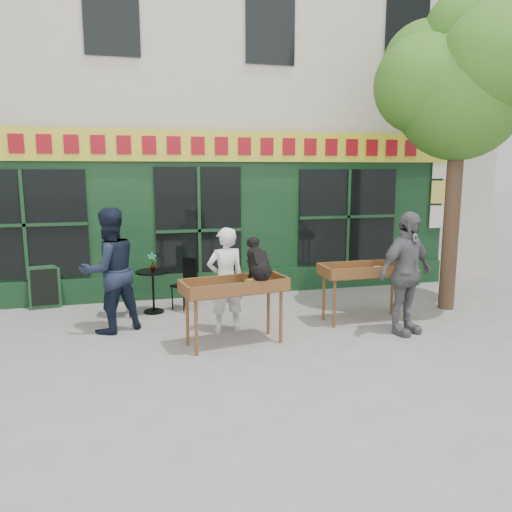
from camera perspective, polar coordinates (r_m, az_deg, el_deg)
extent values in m
plane|color=slate|center=(8.05, -3.97, -8.61)|extent=(80.00, 80.00, 0.00)
cube|color=beige|center=(13.80, -9.12, 19.98)|extent=(14.00, 7.00, 10.00)
cube|color=black|center=(10.07, -6.62, 4.40)|extent=(11.00, 0.16, 3.20)
cube|color=gold|center=(9.92, -6.68, 12.41)|extent=(11.00, 0.06, 0.60)
cube|color=maroon|center=(9.88, -6.65, 12.42)|extent=(9.60, 0.03, 0.34)
cube|color=black|center=(10.19, -6.39, -3.23)|extent=(11.00, 0.10, 0.50)
cube|color=black|center=(10.00, -6.51, 2.92)|extent=(1.70, 0.05, 2.50)
cube|color=black|center=(10.05, -24.94, 3.24)|extent=(2.20, 0.05, 2.00)
cube|color=black|center=(10.89, 10.43, 4.44)|extent=(2.20, 0.05, 2.00)
cube|color=silver|center=(11.97, 20.09, 4.24)|extent=(0.42, 0.02, 0.50)
cube|color=#E5D14C|center=(11.94, 20.24, 6.87)|extent=(0.42, 0.02, 0.50)
cube|color=silver|center=(11.92, 20.40, 9.51)|extent=(0.42, 0.02, 0.50)
cylinder|color=#382619|center=(9.69, 21.49, 4.75)|extent=(0.28, 0.28, 3.60)
sphere|color=#2B5A14|center=(9.74, 22.26, 16.54)|extent=(2.20, 2.20, 2.20)
sphere|color=#2B5A14|center=(10.43, 24.59, 17.56)|extent=(1.80, 1.80, 1.80)
sphere|color=#2B5A14|center=(9.60, 18.57, 18.08)|extent=(1.70, 1.70, 1.70)
sphere|color=#2B5A14|center=(9.47, 25.79, 19.59)|extent=(1.80, 1.80, 1.80)
sphere|color=#2B5A14|center=(10.15, 18.92, 19.87)|extent=(1.60, 1.60, 1.60)
sphere|color=#2B5A14|center=(10.07, 22.83, 22.64)|extent=(1.40, 1.40, 1.40)
cylinder|color=brown|center=(6.97, -6.86, -8.15)|extent=(0.05, 0.05, 0.80)
cylinder|color=brown|center=(7.43, 2.86, -6.96)|extent=(0.05, 0.05, 0.80)
cylinder|color=brown|center=(7.38, -7.85, -7.16)|extent=(0.05, 0.05, 0.80)
cylinder|color=brown|center=(7.81, 1.42, -6.11)|extent=(0.05, 0.05, 0.80)
cube|color=brown|center=(7.26, -2.50, -3.92)|extent=(1.57, 0.81, 0.05)
cube|color=brown|center=(6.98, -1.65, -3.80)|extent=(1.49, 0.27, 0.18)
cube|color=brown|center=(7.51, -3.30, -2.84)|extent=(1.49, 0.27, 0.18)
cube|color=brown|center=(7.25, -2.51, -3.46)|extent=(1.35, 0.60, 0.06)
imported|color=silver|center=(7.88, -3.49, -2.74)|extent=(0.66, 0.49, 1.66)
cylinder|color=brown|center=(8.21, 8.94, -5.43)|extent=(0.05, 0.05, 0.80)
cylinder|color=brown|center=(8.81, 16.72, -4.68)|extent=(0.05, 0.05, 0.80)
cylinder|color=brown|center=(8.60, 7.75, -4.69)|extent=(0.05, 0.05, 0.80)
cylinder|color=brown|center=(9.17, 15.29, -4.04)|extent=(0.05, 0.05, 0.80)
cube|color=brown|center=(8.58, 12.39, -1.99)|extent=(1.50, 0.59, 0.05)
cube|color=brown|center=(8.32, 13.32, -1.84)|extent=(1.50, 0.05, 0.18)
cube|color=brown|center=(8.82, 11.55, -1.11)|extent=(1.50, 0.05, 0.18)
cube|color=brown|center=(8.57, 12.41, -1.59)|extent=(1.30, 0.41, 0.06)
imported|color=#55555A|center=(8.06, 16.74, -1.92)|extent=(1.22, 0.83, 1.92)
cylinder|color=black|center=(9.25, -11.58, -6.20)|extent=(0.36, 0.36, 0.03)
cylinder|color=black|center=(9.16, -11.65, -4.04)|extent=(0.04, 0.04, 0.72)
cylinder|color=black|center=(9.08, -11.73, -1.77)|extent=(0.60, 0.60, 0.03)
cube|color=black|center=(9.04, -15.13, -3.91)|extent=(0.41, 0.41, 0.03)
cube|color=black|center=(9.01, -16.27, -2.37)|extent=(0.08, 0.36, 0.50)
cylinder|color=black|center=(8.93, -14.24, -5.56)|extent=(0.02, 0.02, 0.44)
cylinder|color=black|center=(9.22, -14.00, -5.07)|extent=(0.02, 0.02, 0.44)
cylinder|color=black|center=(8.97, -16.15, -5.57)|extent=(0.02, 0.02, 0.44)
cylinder|color=black|center=(9.26, -15.85, -5.08)|extent=(0.02, 0.02, 0.44)
cube|color=black|center=(9.23, -8.27, -3.38)|extent=(0.50, 0.50, 0.03)
cube|color=black|center=(9.29, -7.55, -1.70)|extent=(0.24, 0.31, 0.50)
cylinder|color=black|center=(9.29, -9.55, -4.78)|extent=(0.02, 0.02, 0.44)
cylinder|color=black|center=(9.08, -8.27, -5.10)|extent=(0.02, 0.02, 0.44)
cylinder|color=black|center=(9.49, -8.20, -4.44)|extent=(0.02, 0.02, 0.44)
cylinder|color=black|center=(9.28, -6.92, -4.74)|extent=(0.02, 0.02, 0.44)
imported|color=gray|center=(9.04, -11.77, -0.66)|extent=(0.19, 0.14, 0.33)
imported|color=black|center=(8.14, -16.39, -1.60)|extent=(1.19, 1.10, 1.97)
cube|color=black|center=(10.06, -23.00, -3.26)|extent=(0.58, 0.26, 0.79)
cube|color=black|center=(10.05, -23.01, -3.28)|extent=(0.48, 0.22, 0.65)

